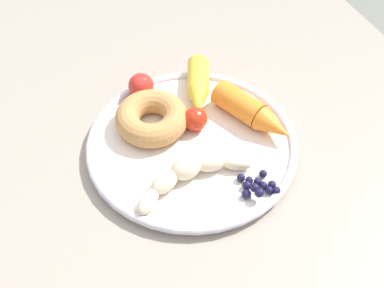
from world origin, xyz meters
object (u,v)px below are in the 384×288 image
at_px(plate, 192,145).
at_px(donut, 152,118).
at_px(carrot_yellow, 198,87).
at_px(dining_table, 190,182).
at_px(blueberry_pile, 257,186).
at_px(tomato_mid, 141,86).
at_px(banana, 189,173).
at_px(tomato_near, 194,117).
at_px(carrot_orange, 254,114).

bearing_deg(plate, donut, 35.06).
distance_m(carrot_yellow, donut, 0.09).
height_order(dining_table, blueberry_pile, blueberry_pile).
bearing_deg(dining_table, plate, 160.86).
distance_m(plate, donut, 0.07).
bearing_deg(tomato_mid, blueberry_pile, -162.56).
bearing_deg(banana, carrot_yellow, -29.44).
distance_m(dining_table, plate, 0.12).
bearing_deg(tomato_near, plate, 150.69).
xyz_separation_m(plate, tomato_near, (0.03, -0.02, 0.02)).
relative_size(plate, tomato_mid, 7.66).
relative_size(banana, blueberry_pile, 3.55).
relative_size(donut, tomato_near, 2.98).
height_order(carrot_orange, carrot_yellow, carrot_orange).
relative_size(banana, tomato_mid, 4.54).
xyz_separation_m(carrot_yellow, tomato_near, (-0.05, 0.03, 0.00)).
distance_m(plate, carrot_orange, 0.10).
height_order(plate, tomato_mid, tomato_mid).
bearing_deg(carrot_orange, blueberry_pile, 153.95).
height_order(dining_table, donut, donut).
xyz_separation_m(dining_table, tomato_near, (0.00, -0.01, 0.14)).
height_order(donut, blueberry_pile, donut).
height_order(banana, carrot_orange, carrot_orange).
distance_m(dining_table, banana, 0.16).
relative_size(dining_table, donut, 9.50).
xyz_separation_m(carrot_yellow, blueberry_pile, (-0.19, 0.01, -0.01)).
bearing_deg(carrot_orange, carrot_yellow, 28.42).
bearing_deg(carrot_orange, tomato_mid, 45.87).
relative_size(carrot_orange, blueberry_pile, 2.67).
bearing_deg(banana, tomato_mid, -0.79).
bearing_deg(tomato_mid, tomato_near, -153.58).
distance_m(blueberry_pile, tomato_mid, 0.23).
height_order(banana, donut, donut).
xyz_separation_m(carrot_orange, tomato_mid, (0.12, 0.12, 0.00)).
bearing_deg(donut, tomato_mid, -8.69).
xyz_separation_m(plate, blueberry_pile, (-0.10, -0.04, 0.01)).
relative_size(tomato_near, tomato_mid, 0.90).
relative_size(donut, tomato_mid, 2.69).
relative_size(dining_table, tomato_mid, 25.56).
xyz_separation_m(banana, blueberry_pile, (-0.05, -0.07, -0.01)).
distance_m(banana, donut, 0.11).
bearing_deg(blueberry_pile, tomato_mid, 17.44).
distance_m(tomato_near, tomato_mid, 0.10).
height_order(carrot_orange, donut, carrot_orange).
bearing_deg(dining_table, blueberry_pile, -165.51).
xyz_separation_m(carrot_orange, tomato_near, (0.03, 0.08, -0.00)).
bearing_deg(carrot_yellow, carrot_orange, -151.58).
xyz_separation_m(carrot_yellow, tomato_mid, (0.03, 0.08, 0.00)).
height_order(dining_table, tomato_near, tomato_near).
distance_m(carrot_orange, tomato_mid, 0.17).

